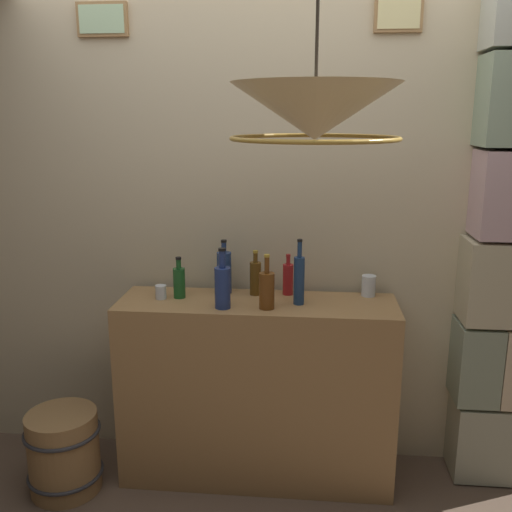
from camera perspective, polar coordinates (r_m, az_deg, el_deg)
name	(u,v)px	position (r m, az deg, el deg)	size (l,w,h in m)	color
panelled_rear_partition	(262,208)	(3.05, 0.60, 4.85)	(3.62, 0.15, 2.67)	beige
stone_pillar	(508,237)	(3.08, 23.84, 1.72)	(0.41, 0.32, 2.60)	#A1A38B
bar_shelf_unit	(257,390)	(3.07, 0.09, -13.28)	(1.41, 0.41, 0.98)	#9E7547
liquor_bottle_bourbon	(224,272)	(2.99, -3.20, -1.59)	(0.08, 0.08, 0.29)	navy
liquor_bottle_brandy	(267,289)	(2.76, 1.08, -3.35)	(0.07, 0.07, 0.27)	brown
liquor_bottle_scotch	(255,277)	(2.97, -0.06, -2.14)	(0.06, 0.06, 0.24)	#5B3D13
liquor_bottle_vermouth	(223,286)	(2.76, -3.37, -2.98)	(0.08, 0.08, 0.30)	navy
liquor_bottle_port	(179,282)	(2.95, -7.68, -2.56)	(0.06, 0.06, 0.21)	#1A5423
liquor_bottle_sherry	(299,279)	(2.82, 4.33, -2.29)	(0.05, 0.05, 0.33)	navy
liquor_bottle_rum	(288,278)	(2.98, 3.22, -2.25)	(0.05, 0.05, 0.22)	maroon
glass_tumbler_rocks	(161,292)	(2.96, -9.49, -3.57)	(0.06, 0.06, 0.07)	silver
glass_tumbler_highball	(369,286)	(3.02, 11.19, -2.93)	(0.07, 0.07, 0.11)	silver
pendant_lamp	(315,113)	(2.04, 5.94, 13.99)	(0.60, 0.60, 0.61)	beige
wooden_barrel	(64,452)	(3.25, -18.64, -18.04)	(0.38, 0.38, 0.43)	#9E7547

